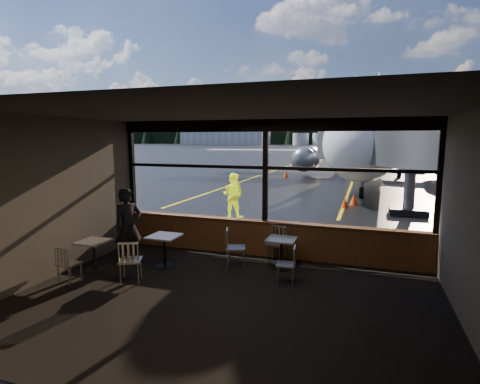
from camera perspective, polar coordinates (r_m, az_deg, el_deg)
The scene contains 33 objects.
ground_plane at distance 129.19m, azimuth 17.80°, elevation 6.36°, with size 520.00×520.00×0.00m, color black.
carpet_floor at distance 7.25m, azimuth -2.65°, elevation -16.46°, with size 8.00×6.00×0.01m, color black.
ceiling at distance 6.61m, azimuth -2.85°, elevation 12.24°, with size 8.00×6.00×0.04m, color #38332D.
wall_left at distance 8.97m, azimuth -27.27°, elevation -0.96°, with size 0.04×6.00×3.50m, color #4C463D.
wall_right at distance 6.46m, azimuth 32.58°, elevation -4.55°, with size 0.04×6.00×3.50m, color #4C463D.
wall_back at distance 4.16m, azimuth -18.32°, elevation -10.11°, with size 8.00×0.04×3.50m, color #4C463D.
window_sill at distance 9.79m, azimuth 3.80°, elevation -7.15°, with size 8.00×0.28×0.90m, color brown.
window_header at distance 9.45m, azimuth 3.97°, elevation 10.07°, with size 8.00×0.18×0.30m, color black.
mullion_left at distance 11.17m, azimuth -16.13°, elevation 3.56°, with size 0.12×0.12×2.60m, color black.
mullion_centre at distance 9.48m, azimuth 3.90°, elevation 3.11°, with size 0.12×0.12×2.60m, color black.
mullion_right at distance 9.29m, azimuth 28.16°, elevation 2.07°, with size 0.12×0.12×2.60m, color black.
window_transom at distance 9.47m, azimuth 3.90°, elevation 3.71°, with size 8.00×0.10×0.08m, color black.
airliner at distance 31.28m, azimuth 19.60°, elevation 11.53°, with size 28.09×33.71×10.30m, color white, non-canonical shape.
jet_bridge at distance 14.70m, azimuth 23.41°, elevation 4.42°, with size 8.44×10.31×4.50m, color #2D2D2F, non-canonical shape.
cafe_table_near at distance 8.88m, azimuth 6.31°, elevation -9.35°, with size 0.67×0.67×0.73m, color #A29E95, non-canonical shape.
cafe_table_mid at distance 9.17m, azimuth -11.42°, elevation -8.80°, with size 0.69×0.69×0.76m, color #99958D, non-canonical shape.
cafe_table_left at distance 9.33m, azimuth -21.32°, elevation -9.06°, with size 0.65×0.65×0.72m, color gray, non-canonical shape.
chair_near_e at distance 8.02m, azimuth 6.99°, elevation -10.96°, with size 0.45×0.45×0.82m, color #B1ACA0, non-canonical shape.
chair_near_w at distance 8.90m, azimuth -0.65°, elevation -8.56°, with size 0.51×0.51×0.94m, color beige, non-canonical shape.
chair_near_n at distance 9.33m, azimuth 5.51°, elevation -7.96°, with size 0.49×0.49×0.90m, color #B0AB9F, non-canonical shape.
chair_mid_s at distance 8.36m, azimuth -16.33°, elevation -10.03°, with size 0.51×0.51×0.94m, color beige, non-canonical shape.
chair_left_s at distance 8.77m, azimuth -24.58°, elevation -9.98°, with size 0.45×0.45×0.82m, color beige, non-canonical shape.
passenger at distance 9.35m, azimuth -16.66°, elevation -5.14°, with size 0.68×0.45×1.87m, color black.
ground_crew at distance 14.41m, azimuth -1.07°, elevation -0.52°, with size 0.84×0.65×1.73m, color #BFF219.
cone_nose at distance 18.01m, azimuth 16.97°, elevation -1.08°, with size 0.38×0.38×0.53m, color orange.
cone_wing at distance 29.92m, azimuth 7.00°, elevation 2.72°, with size 0.37×0.37×0.51m, color #F04107.
hangar_left at distance 202.54m, azimuth -2.21°, elevation 8.77°, with size 45.00×18.00×11.00m, color silver, non-canonical shape.
hangar_mid at distance 194.16m, azimuth 18.25°, elevation 8.26°, with size 38.00×15.00×10.00m, color silver, non-canonical shape.
fuel_tank_a at distance 193.86m, azimuth 9.23°, elevation 7.97°, with size 8.00×8.00×6.00m, color silver.
fuel_tank_b at distance 192.44m, azimuth 12.19°, elevation 7.89°, with size 8.00×8.00×6.00m, color silver.
fuel_tank_c at distance 191.53m, azimuth 15.19°, elevation 7.79°, with size 8.00×8.00×6.00m, color silver.
treeline at distance 219.17m, azimuth 18.34°, elevation 8.45°, with size 360.00×3.00×12.00m, color black.
cone_extra at distance 17.12m, azimuth 15.68°, elevation -1.60°, with size 0.33×0.33×0.46m, color red.
Camera 1 is at (2.42, -9.13, 3.02)m, focal length 28.00 mm.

